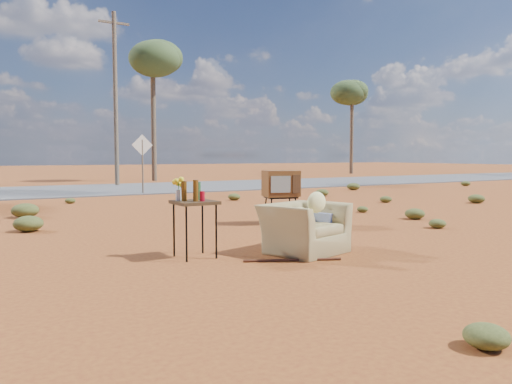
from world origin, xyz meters
TOP-DOWN VIEW (x-y plane):
  - ground at (0.00, 0.00)m, footprint 140.00×140.00m
  - highway at (0.00, 15.00)m, footprint 140.00×7.00m
  - armchair at (0.18, -0.04)m, footprint 1.43×1.16m
  - tv_unit at (1.48, 2.66)m, footprint 0.81×0.71m
  - side_table at (-1.46, 0.43)m, footprint 0.56×0.56m
  - rusty_bar at (-0.39, -0.50)m, footprint 1.23×0.58m
  - road_sign at (1.50, 12.00)m, footprint 0.78×0.06m
  - eucalyptus_center at (5.00, 21.00)m, footprint 3.20×3.20m
  - eucalyptus_right at (22.00, 24.00)m, footprint 3.20×3.20m
  - utility_pole_center at (2.00, 17.50)m, footprint 1.40×0.20m
  - scrub_patch at (-0.82, 4.41)m, footprint 17.49×8.07m

SIDE VIEW (x-z plane):
  - ground at x=0.00m, z-range 0.00..0.00m
  - rusty_bar at x=-0.39m, z-range 0.00..0.04m
  - highway at x=0.00m, z-range 0.00..0.04m
  - scrub_patch at x=-0.82m, z-range -0.03..0.30m
  - armchair at x=0.18m, z-range -0.03..0.94m
  - side_table at x=-1.46m, z-range 0.27..1.37m
  - tv_unit at x=1.48m, z-range 0.27..1.38m
  - road_sign at x=1.50m, z-range 0.41..2.60m
  - utility_pole_center at x=2.00m, z-range 0.15..8.15m
  - eucalyptus_right at x=22.00m, z-range 2.39..9.49m
  - eucalyptus_center at x=5.00m, z-range 2.63..10.23m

